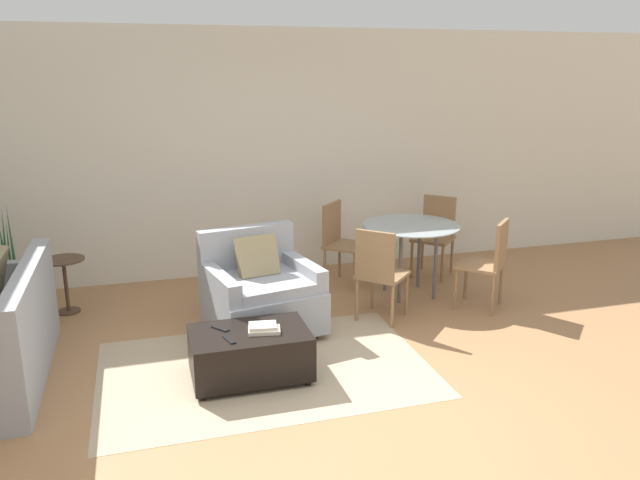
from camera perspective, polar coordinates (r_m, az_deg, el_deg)
ground_plane at (r=4.51m, az=2.00°, el=-15.38°), size 20.00×20.00×0.00m
wall_back at (r=7.12m, az=-6.31°, el=7.77°), size 12.00×0.06×2.75m
area_rug at (r=5.08m, az=-5.05°, el=-11.63°), size 2.57×1.72×0.01m
armchair at (r=5.64m, az=-5.42°, el=-4.90°), size 1.06×1.03×0.91m
ottoman at (r=4.87m, az=-6.42°, el=-10.16°), size 0.89×0.58×0.38m
book_stack at (r=4.78m, az=-5.18°, el=-8.05°), size 0.26×0.21×0.05m
tv_remote_primary at (r=4.67m, az=-8.30°, el=-9.00°), size 0.08×0.16×0.01m
tv_remote_secondary at (r=4.87m, az=-9.11°, el=-7.99°), size 0.13×0.15×0.01m
potted_plant at (r=6.58m, az=-26.59°, el=-4.52°), size 0.41×0.41×1.17m
side_table at (r=6.51m, az=-22.30°, el=-2.99°), size 0.40×0.40×0.54m
dining_table at (r=6.49m, az=8.31°, el=0.56°), size 1.00×1.00×0.76m
dining_chair_near_left at (r=5.80m, az=5.41°, el=-2.65°), size 0.59×0.59×0.90m
dining_chair_near_right at (r=6.31m, az=15.26°, el=-1.65°), size 0.59×0.59×0.90m
dining_chair_far_left at (r=6.84m, az=1.82°, el=0.22°), size 0.59×0.59×0.90m
dining_chair_far_right at (r=7.28m, az=10.53°, el=0.89°), size 0.59×0.59×0.90m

